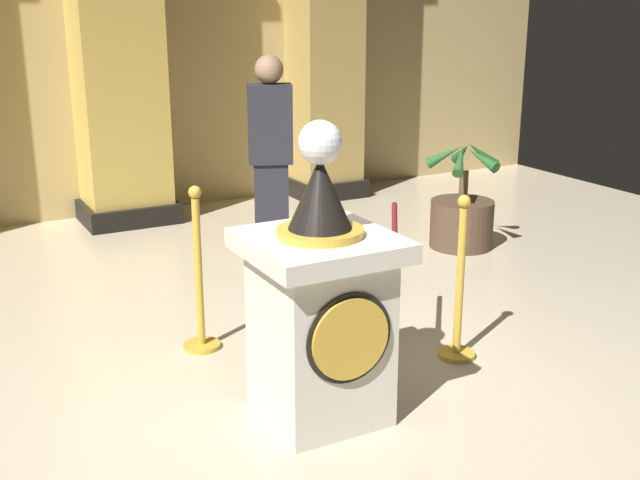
{
  "coord_description": "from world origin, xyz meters",
  "views": [
    {
      "loc": [
        -2.0,
        -3.6,
        2.16
      ],
      "look_at": [
        -0.16,
        -0.19,
        0.99
      ],
      "focal_mm": 44.69,
      "sensor_mm": 36.0,
      "label": 1
    }
  ],
  "objects_px": {
    "stanchion_far": "(199,293)",
    "potted_palm_right": "(462,216)",
    "pedestal_clock": "(321,307)",
    "bystander_guest": "(271,154)",
    "stanchion_near": "(459,302)"
  },
  "relations": [
    {
      "from": "pedestal_clock",
      "to": "bystander_guest",
      "type": "bearing_deg",
      "value": 70.56
    },
    {
      "from": "pedestal_clock",
      "to": "stanchion_far",
      "type": "bearing_deg",
      "value": 103.14
    },
    {
      "from": "stanchion_near",
      "to": "stanchion_far",
      "type": "distance_m",
      "value": 1.63
    },
    {
      "from": "stanchion_far",
      "to": "potted_palm_right",
      "type": "bearing_deg",
      "value": 18.87
    },
    {
      "from": "stanchion_far",
      "to": "potted_palm_right",
      "type": "relative_size",
      "value": 1.08
    },
    {
      "from": "pedestal_clock",
      "to": "potted_palm_right",
      "type": "relative_size",
      "value": 1.61
    },
    {
      "from": "stanchion_far",
      "to": "potted_palm_right",
      "type": "distance_m",
      "value": 3.02
    },
    {
      "from": "stanchion_near",
      "to": "stanchion_far",
      "type": "height_order",
      "value": "stanchion_far"
    },
    {
      "from": "potted_palm_right",
      "to": "bystander_guest",
      "type": "relative_size",
      "value": 0.57
    },
    {
      "from": "stanchion_far",
      "to": "bystander_guest",
      "type": "height_order",
      "value": "bystander_guest"
    },
    {
      "from": "pedestal_clock",
      "to": "potted_palm_right",
      "type": "distance_m",
      "value": 3.36
    },
    {
      "from": "potted_palm_right",
      "to": "pedestal_clock",
      "type": "bearing_deg",
      "value": -140.89
    },
    {
      "from": "pedestal_clock",
      "to": "stanchion_near",
      "type": "xyz_separation_m",
      "value": [
        1.11,
        0.24,
        -0.26
      ]
    },
    {
      "from": "stanchion_near",
      "to": "potted_palm_right",
      "type": "height_order",
      "value": "stanchion_near"
    },
    {
      "from": "stanchion_far",
      "to": "potted_palm_right",
      "type": "height_order",
      "value": "stanchion_far"
    }
  ]
}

